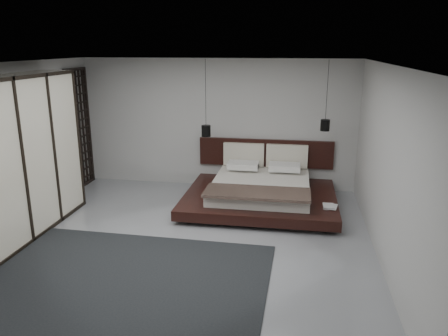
% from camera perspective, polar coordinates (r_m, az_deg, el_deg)
% --- Properties ---
extents(floor, '(6.00, 6.00, 0.00)m').
position_cam_1_polar(floor, '(7.20, -5.23, -9.47)').
color(floor, gray).
rests_on(floor, ground).
extents(ceiling, '(6.00, 6.00, 0.00)m').
position_cam_1_polar(ceiling, '(6.52, -5.86, 13.38)').
color(ceiling, white).
rests_on(ceiling, wall_back).
extents(wall_back, '(6.00, 0.00, 6.00)m').
position_cam_1_polar(wall_back, '(9.59, -0.90, 5.79)').
color(wall_back, '#AFAFAC').
rests_on(wall_back, floor).
extents(wall_front, '(6.00, 0.00, 6.00)m').
position_cam_1_polar(wall_front, '(4.06, -16.59, -9.09)').
color(wall_front, '#AFAFAC').
rests_on(wall_front, floor).
extents(wall_left, '(0.00, 6.00, 6.00)m').
position_cam_1_polar(wall_left, '(8.03, -26.69, 2.12)').
color(wall_left, '#AFAFAC').
rests_on(wall_left, floor).
extents(wall_right, '(0.00, 6.00, 6.00)m').
position_cam_1_polar(wall_right, '(6.63, 20.40, 0.23)').
color(wall_right, '#AFAFAC').
rests_on(wall_right, floor).
extents(lattice_screen, '(0.05, 0.90, 2.60)m').
position_cam_1_polar(lattice_screen, '(10.06, -18.31, 4.88)').
color(lattice_screen, black).
rests_on(lattice_screen, floor).
extents(bed, '(2.90, 2.44, 1.10)m').
position_cam_1_polar(bed, '(8.67, 4.82, -2.90)').
color(bed, black).
rests_on(bed, floor).
extents(book_lower, '(0.28, 0.34, 0.03)m').
position_cam_1_polar(book_lower, '(8.04, 12.93, -4.88)').
color(book_lower, '#99724C').
rests_on(book_lower, bed).
extents(book_upper, '(0.20, 0.27, 0.02)m').
position_cam_1_polar(book_upper, '(8.00, 12.80, -4.79)').
color(book_upper, '#99724C').
rests_on(book_upper, book_lower).
extents(pendant_left, '(0.19, 0.19, 1.55)m').
position_cam_1_polar(pendant_left, '(9.01, -2.36, 4.91)').
color(pendant_left, black).
rests_on(pendant_left, ceiling).
extents(pendant_right, '(0.18, 0.18, 1.36)m').
position_cam_1_polar(pendant_right, '(8.81, 13.06, 5.49)').
color(pendant_right, black).
rests_on(pendant_right, ceiling).
extents(wardrobe, '(0.63, 2.67, 2.62)m').
position_cam_1_polar(wardrobe, '(7.88, -24.81, 1.46)').
color(wardrobe, silver).
rests_on(wardrobe, floor).
extents(rug, '(3.97, 2.87, 0.02)m').
position_cam_1_polar(rug, '(6.22, -13.18, -14.09)').
color(rug, black).
rests_on(rug, floor).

